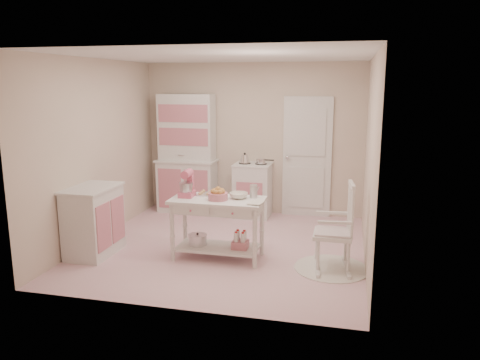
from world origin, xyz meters
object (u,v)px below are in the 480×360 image
rocking_chair (333,226)px  bread_basket (218,196)px  stove (253,190)px  base_cabinet (94,221)px  work_table (218,228)px  hutch (187,154)px  stand_mixer (187,184)px

rocking_chair → bread_basket: bearing=173.8°
stove → bread_basket: 2.12m
base_cabinet → work_table: base_cabinet is taller
hutch → bread_basket: 2.44m
stove → stand_mixer: 2.12m
stove → base_cabinet: same height
hutch → bread_basket: size_ratio=8.32×
stove → bread_basket: stove is taller
stove → rocking_chair: bearing=-55.3°
work_table → stand_mixer: 0.71m
work_table → rocking_chair: bearing=-1.5°
base_cabinet → rocking_chair: bearing=3.6°
hutch → stand_mixer: size_ratio=6.12×
base_cabinet → bread_basket: 1.73m
rocking_chair → bread_basket: 1.48m
bread_basket → base_cabinet: bearing=-173.5°
work_table → bread_basket: bearing=-68.2°
work_table → bread_basket: bread_basket is taller
stand_mixer → bread_basket: 0.46m
base_cabinet → work_table: size_ratio=0.77×
work_table → bread_basket: 0.45m
bread_basket → rocking_chair: bearing=0.4°
rocking_chair → base_cabinet: bearing=177.0°
stand_mixer → bread_basket: size_ratio=1.36×
stove → work_table: 2.03m
hutch → base_cabinet: bearing=-102.0°
hutch → work_table: 2.47m
hutch → rocking_chair: (2.63, -2.12, -0.49)m
stove → rocking_chair: rocking_chair is taller
hutch → rocking_chair: bearing=-38.9°
stove → hutch: bearing=177.6°
stove → stand_mixer: size_ratio=2.71×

